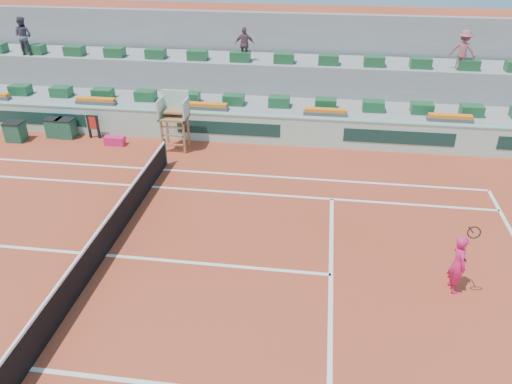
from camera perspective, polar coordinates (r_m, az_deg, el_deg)
ground at (r=15.03m, az=-16.78°, el=-6.95°), size 90.00×90.00×0.00m
seating_tier_lower at (r=23.72m, az=-6.96°, el=9.49°), size 36.00×4.00×1.20m
seating_tier_upper at (r=24.96m, az=-6.15°, el=12.26°), size 36.00×2.40×2.60m
stadium_back_wall at (r=26.22m, az=-5.43°, el=15.17°), size 36.00×0.40×4.40m
player_bag at (r=21.88m, az=-15.84°, el=5.65°), size 0.84×0.37×0.37m
spectator_left at (r=26.98m, az=-25.06°, el=15.88°), size 0.90×0.72×1.76m
spectator_mid at (r=23.48m, az=-1.30°, el=16.52°), size 0.92×0.44×1.52m
spectator_right at (r=23.76m, az=22.59°, el=14.74°), size 1.24×0.99×1.68m
court_lines at (r=15.02m, az=-16.78°, el=-6.93°), size 23.89×11.09×0.01m
tennis_net at (r=14.73m, az=-17.07°, el=-5.29°), size 0.10×11.97×1.10m
advertising_hoarding at (r=21.72m, az=-8.32°, el=7.59°), size 36.00×0.34×1.26m
umpire_chair at (r=20.51m, az=-9.30°, el=8.91°), size 1.10×0.90×2.40m
seat_row_lower at (r=22.63m, az=-7.65°, el=10.67°), size 32.90×0.60×0.44m
seat_row_upper at (r=24.00m, az=-6.69°, el=15.30°), size 32.90×0.60×0.44m
flower_planters at (r=22.38m, az=-11.92°, el=9.84°), size 26.80×0.36×0.28m
drink_cooler_a at (r=23.22m, az=-20.87°, el=6.84°), size 0.74×0.64×0.84m
drink_cooler_b at (r=23.48m, az=-22.03°, el=6.85°), size 0.67×0.58×0.84m
drink_cooler_c at (r=23.72m, az=-25.80°, el=6.25°), size 0.77×0.67×0.84m
towel_rack at (r=22.69m, az=-18.12°, el=7.31°), size 0.54×0.09×1.03m
tennis_player at (r=13.72m, az=22.10°, el=-7.58°), size 0.48×0.89×2.28m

